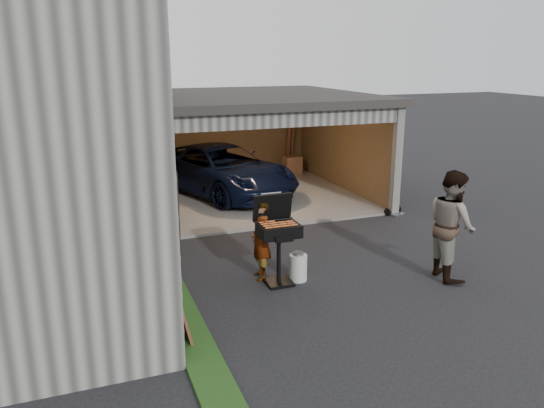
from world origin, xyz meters
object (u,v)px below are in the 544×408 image
at_px(minivan, 222,172).
at_px(woman, 261,239).
at_px(bbq_grill, 278,233).
at_px(plywood_panel, 179,307).
at_px(man, 451,225).
at_px(propane_tank, 298,268).
at_px(hand_truck, 395,206).

bearing_deg(minivan, woman, -120.13).
height_order(bbq_grill, plywood_panel, bbq_grill).
distance_m(man, propane_tank, 2.85).
distance_m(woman, man, 3.42).
relative_size(minivan, plywood_panel, 5.34).
bearing_deg(minivan, bbq_grill, -117.82).
bearing_deg(minivan, hand_truck, -65.16).
height_order(minivan, man, man).
distance_m(minivan, plywood_panel, 8.01).
distance_m(woman, hand_truck, 5.20).
relative_size(propane_tank, plywood_panel, 0.52).
xyz_separation_m(man, propane_tank, (-2.63, 0.79, -0.75)).
relative_size(propane_tank, hand_truck, 0.41).
bearing_deg(bbq_grill, hand_truck, 33.82).
bearing_deg(plywood_panel, man, 5.01).
distance_m(woman, propane_tank, 0.84).
relative_size(minivan, hand_truck, 4.25).
xyz_separation_m(man, bbq_grill, (-3.01, 0.80, -0.05)).
height_order(bbq_grill, propane_tank, bbq_grill).
relative_size(minivan, woman, 3.36).
distance_m(plywood_panel, hand_truck, 7.50).
bearing_deg(plywood_panel, propane_tank, 27.45).
bearing_deg(bbq_grill, man, -14.91).
bearing_deg(woman, man, 73.60).
bearing_deg(minivan, propane_tank, -114.32).
xyz_separation_m(bbq_grill, plywood_panel, (-1.99, -1.24, -0.48)).
xyz_separation_m(minivan, bbq_grill, (-0.71, -6.30, 0.25)).
bearing_deg(woman, plywood_panel, -46.04).
bearing_deg(hand_truck, man, -129.98).
bearing_deg(hand_truck, woman, -171.27).
height_order(man, hand_truck, man).
height_order(minivan, woman, woman).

